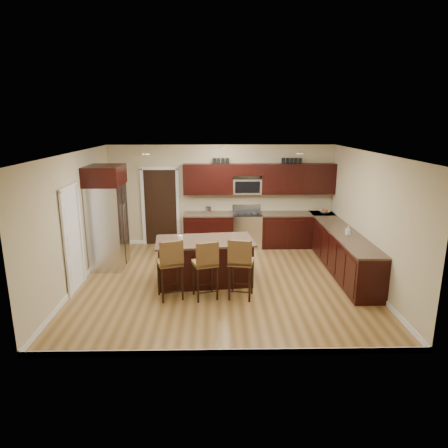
{
  "coord_description": "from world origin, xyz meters",
  "views": [
    {
      "loc": [
        -0.14,
        -7.87,
        3.31
      ],
      "look_at": [
        0.02,
        0.4,
        1.16
      ],
      "focal_mm": 32.0,
      "sensor_mm": 36.0,
      "label": 1
    }
  ],
  "objects_px": {
    "range": "(247,230)",
    "stool_mid": "(206,263)",
    "refrigerator": "(107,216)",
    "stool_right": "(241,262)",
    "island": "(205,262)",
    "stool_left": "(170,263)"
  },
  "relations": [
    {
      "from": "stool_left",
      "to": "stool_right",
      "type": "xyz_separation_m",
      "value": [
        1.31,
        -0.0,
        0.01
      ]
    },
    {
      "from": "range",
      "to": "island",
      "type": "relative_size",
      "value": 0.53
    },
    {
      "from": "range",
      "to": "refrigerator",
      "type": "distance_m",
      "value": 3.68
    },
    {
      "from": "stool_left",
      "to": "stool_mid",
      "type": "distance_m",
      "value": 0.66
    },
    {
      "from": "stool_right",
      "to": "refrigerator",
      "type": "xyz_separation_m",
      "value": [
        -2.93,
        1.83,
        0.46
      ]
    },
    {
      "from": "stool_left",
      "to": "refrigerator",
      "type": "relative_size",
      "value": 0.5
    },
    {
      "from": "stool_left",
      "to": "stool_mid",
      "type": "xyz_separation_m",
      "value": [
        0.66,
        0.0,
        -0.02
      ]
    },
    {
      "from": "range",
      "to": "refrigerator",
      "type": "xyz_separation_m",
      "value": [
        -3.3,
        -1.45,
        0.73
      ]
    },
    {
      "from": "stool_mid",
      "to": "stool_right",
      "type": "xyz_separation_m",
      "value": [
        0.65,
        -0.0,
        0.02
      ]
    },
    {
      "from": "island",
      "to": "stool_right",
      "type": "bearing_deg",
      "value": -57.18
    },
    {
      "from": "range",
      "to": "stool_right",
      "type": "xyz_separation_m",
      "value": [
        -0.37,
        -3.28,
        0.27
      ]
    },
    {
      "from": "stool_left",
      "to": "stool_right",
      "type": "height_order",
      "value": "stool_right"
    },
    {
      "from": "stool_mid",
      "to": "island",
      "type": "bearing_deg",
      "value": 76.31
    },
    {
      "from": "stool_left",
      "to": "stool_right",
      "type": "distance_m",
      "value": 1.31
    },
    {
      "from": "island",
      "to": "stool_left",
      "type": "distance_m",
      "value": 1.09
    },
    {
      "from": "range",
      "to": "stool_mid",
      "type": "distance_m",
      "value": 3.44
    },
    {
      "from": "stool_mid",
      "to": "range",
      "type": "bearing_deg",
      "value": 56.09
    },
    {
      "from": "range",
      "to": "stool_mid",
      "type": "xyz_separation_m",
      "value": [
        -1.02,
        -3.28,
        0.25
      ]
    },
    {
      "from": "stool_mid",
      "to": "refrigerator",
      "type": "height_order",
      "value": "refrigerator"
    },
    {
      "from": "island",
      "to": "refrigerator",
      "type": "relative_size",
      "value": 0.89
    },
    {
      "from": "stool_mid",
      "to": "refrigerator",
      "type": "distance_m",
      "value": 2.96
    },
    {
      "from": "refrigerator",
      "to": "range",
      "type": "bearing_deg",
      "value": 23.74
    }
  ]
}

